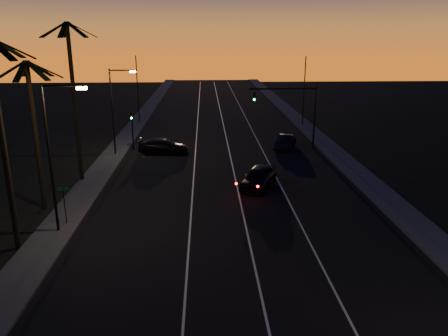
{
  "coord_description": "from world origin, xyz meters",
  "views": [
    {
      "loc": [
        -1.99,
        -4.76,
        11.51
      ],
      "look_at": [
        -0.75,
        23.04,
        3.05
      ],
      "focal_mm": 35.0,
      "sensor_mm": 36.0,
      "label": 1
    }
  ],
  "objects_px": {
    "lead_car": "(259,177)",
    "cross_car": "(163,146)",
    "signal_mast": "(293,103)",
    "right_car": "(285,142)"
  },
  "relations": [
    {
      "from": "signal_mast",
      "to": "right_car",
      "type": "bearing_deg",
      "value": -168.7
    },
    {
      "from": "signal_mast",
      "to": "cross_car",
      "type": "height_order",
      "value": "signal_mast"
    },
    {
      "from": "signal_mast",
      "to": "lead_car",
      "type": "relative_size",
      "value": 1.25
    },
    {
      "from": "signal_mast",
      "to": "right_car",
      "type": "distance_m",
      "value": 4.12
    },
    {
      "from": "lead_car",
      "to": "cross_car",
      "type": "height_order",
      "value": "lead_car"
    },
    {
      "from": "signal_mast",
      "to": "cross_car",
      "type": "bearing_deg",
      "value": -173.38
    },
    {
      "from": "cross_car",
      "to": "lead_car",
      "type": "bearing_deg",
      "value": -51.74
    },
    {
      "from": "right_car",
      "to": "signal_mast",
      "type": "bearing_deg",
      "value": 11.3
    },
    {
      "from": "signal_mast",
      "to": "right_car",
      "type": "relative_size",
      "value": 1.57
    },
    {
      "from": "right_car",
      "to": "cross_car",
      "type": "xyz_separation_m",
      "value": [
        -12.71,
        -1.42,
        0.04
      ]
    }
  ]
}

